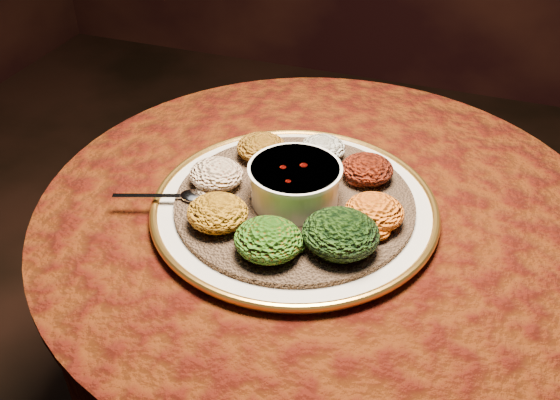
% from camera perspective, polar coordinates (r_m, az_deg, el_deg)
% --- Properties ---
extents(table, '(0.96, 0.96, 0.73)m').
position_cam_1_polar(table, '(1.17, 3.52, -7.41)').
color(table, black).
rests_on(table, ground).
extents(platter, '(0.49, 0.49, 0.02)m').
position_cam_1_polar(platter, '(1.02, 1.32, -0.64)').
color(platter, beige).
rests_on(platter, table).
extents(injera, '(0.51, 0.51, 0.01)m').
position_cam_1_polar(injera, '(1.01, 1.33, -0.16)').
color(injera, brown).
rests_on(injera, platter).
extents(stew_bowl, '(0.15, 0.15, 0.06)m').
position_cam_1_polar(stew_bowl, '(0.99, 1.36, 1.74)').
color(stew_bowl, white).
rests_on(stew_bowl, injera).
extents(spoon, '(0.15, 0.06, 0.01)m').
position_cam_1_polar(spoon, '(1.02, -8.59, 0.37)').
color(spoon, silver).
rests_on(spoon, injera).
extents(portion_ayib, '(0.08, 0.08, 0.04)m').
position_cam_1_polar(portion_ayib, '(1.11, 3.93, 4.75)').
color(portion_ayib, beige).
rests_on(portion_ayib, injera).
extents(portion_kitfo, '(0.09, 0.08, 0.04)m').
position_cam_1_polar(portion_kitfo, '(1.06, 7.97, 2.83)').
color(portion_kitfo, black).
rests_on(portion_kitfo, injera).
extents(portion_tikil, '(0.09, 0.09, 0.04)m').
position_cam_1_polar(portion_tikil, '(0.96, 8.62, -1.07)').
color(portion_tikil, '#B56B0F').
rests_on(portion_tikil, injera).
extents(portion_gomen, '(0.11, 0.11, 0.05)m').
position_cam_1_polar(portion_gomen, '(0.91, 5.56, -3.06)').
color(portion_gomen, black).
rests_on(portion_gomen, injera).
extents(portion_mixveg, '(0.10, 0.10, 0.05)m').
position_cam_1_polar(portion_mixveg, '(0.90, -1.07, -3.65)').
color(portion_mixveg, '#913F09').
rests_on(portion_mixveg, injera).
extents(portion_kik, '(0.09, 0.09, 0.05)m').
position_cam_1_polar(portion_kik, '(0.95, -5.73, -1.17)').
color(portion_kik, '#B97410').
rests_on(portion_kik, injera).
extents(portion_timatim, '(0.09, 0.09, 0.04)m').
position_cam_1_polar(portion_timatim, '(1.04, -5.84, 2.35)').
color(portion_timatim, maroon).
rests_on(portion_timatim, injera).
extents(portion_shiro, '(0.09, 0.08, 0.04)m').
position_cam_1_polar(portion_shiro, '(1.10, -1.69, 4.80)').
color(portion_shiro, brown).
rests_on(portion_shiro, injera).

